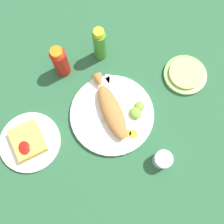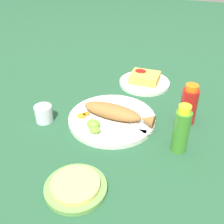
# 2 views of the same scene
# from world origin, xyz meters

# --- Properties ---
(ground_plane) EXTENTS (4.00, 4.00, 0.00)m
(ground_plane) POSITION_xyz_m (0.00, 0.00, 0.00)
(ground_plane) COLOR #235133
(main_plate) EXTENTS (0.30, 0.30, 0.02)m
(main_plate) POSITION_xyz_m (0.00, 0.00, 0.01)
(main_plate) COLOR silver
(main_plate) RESTS_ON ground_plane
(fried_fish) EXTENTS (0.26, 0.09, 0.05)m
(fried_fish) POSITION_xyz_m (-0.01, 0.00, 0.04)
(fried_fish) COLOR #996633
(fried_fish) RESTS_ON main_plate
(fork_near) EXTENTS (0.16, 0.11, 0.00)m
(fork_near) POSITION_xyz_m (-0.08, 0.01, 0.02)
(fork_near) COLOR silver
(fork_near) RESTS_ON main_plate
(fork_far) EXTENTS (0.19, 0.04, 0.00)m
(fork_far) POSITION_xyz_m (-0.05, 0.06, 0.02)
(fork_far) COLOR silver
(fork_far) RESTS_ON main_plate
(carrot_slice_near) EXTENTS (0.02, 0.02, 0.00)m
(carrot_slice_near) POSITION_xyz_m (0.09, 0.02, 0.02)
(carrot_slice_near) COLOR orange
(carrot_slice_near) RESTS_ON main_plate
(carrot_slice_mid) EXTENTS (0.03, 0.03, 0.00)m
(carrot_slice_mid) POSITION_xyz_m (0.10, 0.03, 0.02)
(carrot_slice_mid) COLOR orange
(carrot_slice_mid) RESTS_ON main_plate
(lime_wedge_main) EXTENTS (0.04, 0.04, 0.02)m
(lime_wedge_main) POSITION_xyz_m (0.04, 0.07, 0.03)
(lime_wedge_main) COLOR #6BB233
(lime_wedge_main) RESTS_ON main_plate
(lime_wedge_side) EXTENTS (0.04, 0.03, 0.02)m
(lime_wedge_side) POSITION_xyz_m (0.02, 0.10, 0.03)
(lime_wedge_side) COLOR #6BB233
(lime_wedge_side) RESTS_ON main_plate
(hot_sauce_bottle_red) EXTENTS (0.06, 0.06, 0.14)m
(hot_sauce_bottle_red) POSITION_xyz_m (-0.24, -0.08, 0.07)
(hot_sauce_bottle_red) COLOR #B21914
(hot_sauce_bottle_red) RESTS_ON ground_plane
(hot_sauce_bottle_green) EXTENTS (0.05, 0.05, 0.16)m
(hot_sauce_bottle_green) POSITION_xyz_m (-0.24, 0.07, 0.07)
(hot_sauce_bottle_green) COLOR #3D8428
(hot_sauce_bottle_green) RESTS_ON ground_plane
(salt_cup) EXTENTS (0.06, 0.06, 0.06)m
(salt_cup) POSITION_xyz_m (0.22, 0.08, 0.03)
(salt_cup) COLOR silver
(salt_cup) RESTS_ON ground_plane
(side_plate_fries) EXTENTS (0.21, 0.21, 0.01)m
(side_plate_fries) POSITION_xyz_m (-0.04, -0.30, 0.01)
(side_plate_fries) COLOR silver
(side_plate_fries) RESTS_ON ground_plane
(fries_pile) EXTENTS (0.12, 0.10, 0.04)m
(fries_pile) POSITION_xyz_m (-0.04, -0.30, 0.03)
(fries_pile) COLOR gold
(fries_pile) RESTS_ON side_plate_fries
(tortilla_plate) EXTENTS (0.16, 0.16, 0.01)m
(tortilla_plate) POSITION_xyz_m (-0.01, 0.32, 0.01)
(tortilla_plate) COLOR #6B9E4C
(tortilla_plate) RESTS_ON ground_plane
(tortilla_stack) EXTENTS (0.13, 0.13, 0.01)m
(tortilla_stack) POSITION_xyz_m (-0.01, 0.32, 0.02)
(tortilla_stack) COLOR #E0C666
(tortilla_stack) RESTS_ON tortilla_plate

